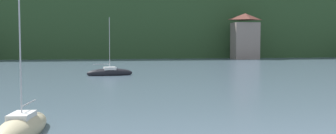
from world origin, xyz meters
The scene contains 4 objects.
wooded_hillside centered at (6.63, 154.85, 9.21)m, with size 352.00×55.01×39.41m.
shore_building_central centered at (31.83, 118.22, 5.48)m, with size 6.43×4.83×11.29m.
sailboat_mid_3 centered at (-6.95, 43.31, 0.30)m, with size 2.30×5.81×6.46m.
sailboat_far_8 centered at (-2.33, 74.91, 0.32)m, with size 5.93×2.52×7.62m.
Camera 1 is at (-3.42, 24.90, 4.16)m, focal length 42.23 mm.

